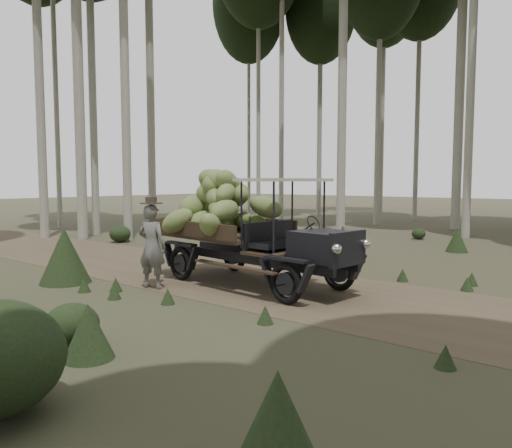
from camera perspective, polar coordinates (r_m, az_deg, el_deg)
The scene contains 5 objects.
ground at distance 10.24m, azimuth 7.75°, elevation -8.00°, with size 120.00×120.00×0.00m, color #473D2B.
dirt_track at distance 10.23m, azimuth 7.75°, elevation -7.98°, with size 70.00×4.00×0.01m, color brown.
banana_truck at distance 11.21m, azimuth -2.43°, elevation 1.06°, with size 5.25×2.79×2.66m.
farmer at distance 10.79m, azimuth -11.81°, elevation -2.41°, with size 0.75×0.60×1.95m.
undergrowth at distance 8.02m, azimuth -11.27°, elevation -7.78°, with size 22.32×23.42×1.30m.
Camera 1 is at (5.25, -8.48, 2.29)m, focal length 35.00 mm.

